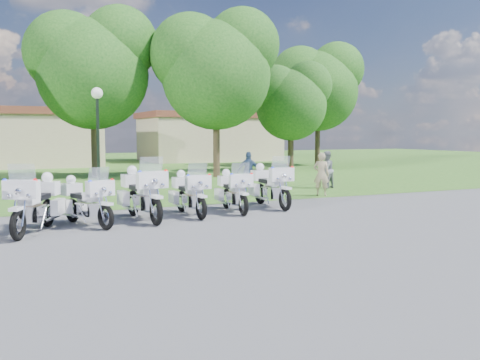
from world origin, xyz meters
name	(u,v)px	position (x,y,z in m)	size (l,w,h in m)	color
ground	(233,219)	(0.00, 0.00, 0.00)	(100.00, 100.00, 0.00)	slate
grass_lawn	(84,165)	(0.00, 27.00, 0.00)	(100.00, 48.00, 0.01)	#336B21
motorcycle_1	(36,203)	(-5.04, 0.14, 0.70)	(1.47, 2.32, 1.68)	black
motorcycle_2	(85,201)	(-3.83, 0.62, 0.64)	(1.26, 2.16, 1.53)	black
motorcycle_3	(142,193)	(-2.30, 0.91, 0.73)	(0.98, 2.61, 1.75)	black
motorcycle_4	(189,193)	(-0.86, 1.15, 0.64)	(0.76, 2.29, 1.54)	black
motorcycle_5	(233,191)	(0.58, 1.29, 0.63)	(0.86, 2.24, 1.51)	black
motorcycle_6	(270,185)	(2.07, 1.73, 0.69)	(0.84, 2.47, 1.66)	black
lamp_post	(97,114)	(-2.25, 7.80, 3.10)	(0.44, 0.44, 4.11)	black
tree_1	(91,63)	(-1.11, 15.84, 6.00)	(6.80, 5.81, 9.07)	#38281C
tree_2	(215,65)	(4.85, 13.30, 5.96)	(6.75, 5.76, 9.00)	#38281C
tree_3	(290,98)	(10.63, 15.34, 4.47)	(5.07, 4.33, 6.76)	#38281C
tree_4	(317,84)	(15.47, 19.86, 5.92)	(6.71, 5.73, 8.95)	#38281C
building_east	(209,137)	(11.00, 30.00, 2.07)	(11.44, 7.28, 4.10)	tan
bystander_a	(321,174)	(5.19, 3.54, 0.81)	(0.59, 0.39, 1.62)	tan
bystander_b	(326,170)	(6.91, 5.78, 0.79)	(0.77, 0.60, 1.59)	gray
bystander_c	(249,172)	(3.35, 5.97, 0.80)	(0.94, 0.39, 1.60)	navy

